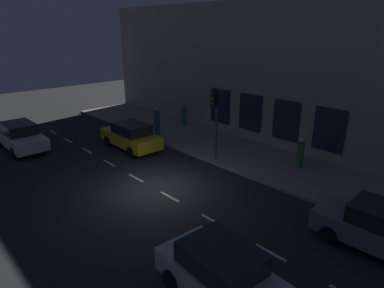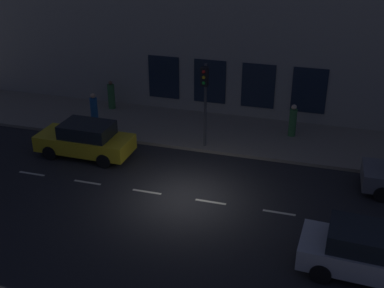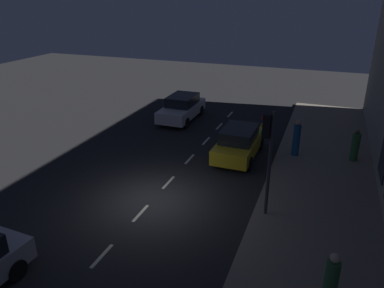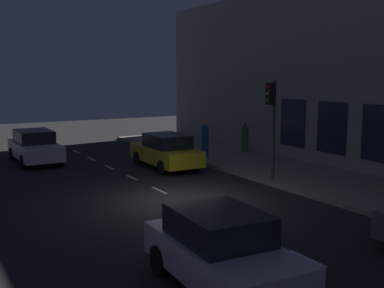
{
  "view_description": "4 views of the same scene",
  "coord_description": "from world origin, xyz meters",
  "px_view_note": "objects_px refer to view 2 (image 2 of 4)",
  "views": [
    {
      "loc": [
        -8.07,
        -11.09,
        6.97
      ],
      "look_at": [
        2.46,
        0.21,
        1.54
      ],
      "focal_mm": 31.08,
      "sensor_mm": 36.0,
      "label": 1
    },
    {
      "loc": [
        -15.44,
        -4.84,
        10.02
      ],
      "look_at": [
        1.8,
        0.28,
        1.45
      ],
      "focal_mm": 45.85,
      "sensor_mm": 36.0,
      "label": 2
    },
    {
      "loc": [
        5.98,
        -11.45,
        7.73
      ],
      "look_at": [
        0.86,
        2.25,
        1.7
      ],
      "focal_mm": 34.57,
      "sensor_mm": 36.0,
      "label": 3
    },
    {
      "loc": [
        -7.79,
        -14.21,
        4.29
      ],
      "look_at": [
        0.59,
        0.19,
        1.88
      ],
      "focal_mm": 45.29,
      "sensor_mm": 36.0,
      "label": 4
    }
  ],
  "objects_px": {
    "parked_car_3": "(86,140)",
    "pedestrian_2": "(111,96)",
    "traffic_light": "(205,90)",
    "pedestrian_0": "(293,121)",
    "parked_car_2": "(366,252)",
    "pedestrian_1": "(94,112)"
  },
  "relations": [
    {
      "from": "parked_car_3",
      "to": "pedestrian_2",
      "type": "relative_size",
      "value": 2.74
    },
    {
      "from": "traffic_light",
      "to": "parked_car_3",
      "type": "relative_size",
      "value": 0.91
    },
    {
      "from": "pedestrian_0",
      "to": "pedestrian_2",
      "type": "height_order",
      "value": "pedestrian_0"
    },
    {
      "from": "parked_car_2",
      "to": "pedestrian_2",
      "type": "height_order",
      "value": "pedestrian_2"
    },
    {
      "from": "parked_car_2",
      "to": "parked_car_3",
      "type": "height_order",
      "value": "same"
    },
    {
      "from": "parked_car_3",
      "to": "traffic_light",
      "type": "bearing_deg",
      "value": -66.18
    },
    {
      "from": "parked_car_3",
      "to": "pedestrian_2",
      "type": "height_order",
      "value": "pedestrian_2"
    },
    {
      "from": "pedestrian_0",
      "to": "pedestrian_1",
      "type": "distance_m",
      "value": 9.74
    },
    {
      "from": "parked_car_2",
      "to": "pedestrian_1",
      "type": "relative_size",
      "value": 2.23
    },
    {
      "from": "parked_car_2",
      "to": "pedestrian_0",
      "type": "bearing_deg",
      "value": -158.23
    },
    {
      "from": "parked_car_3",
      "to": "pedestrian_1",
      "type": "distance_m",
      "value": 2.82
    },
    {
      "from": "pedestrian_0",
      "to": "pedestrian_1",
      "type": "height_order",
      "value": "pedestrian_1"
    },
    {
      "from": "parked_car_2",
      "to": "pedestrian_1",
      "type": "bearing_deg",
      "value": -117.41
    },
    {
      "from": "traffic_light",
      "to": "pedestrian_1",
      "type": "height_order",
      "value": "traffic_light"
    },
    {
      "from": "parked_car_3",
      "to": "pedestrian_2",
      "type": "distance_m",
      "value": 5.53
    },
    {
      "from": "pedestrian_1",
      "to": "parked_car_3",
      "type": "bearing_deg",
      "value": -63.53
    },
    {
      "from": "pedestrian_1",
      "to": "pedestrian_2",
      "type": "bearing_deg",
      "value": 105.42
    },
    {
      "from": "parked_car_3",
      "to": "pedestrian_1",
      "type": "relative_size",
      "value": 2.36
    },
    {
      "from": "pedestrian_0",
      "to": "pedestrian_1",
      "type": "xyz_separation_m",
      "value": [
        -1.84,
        9.57,
        0.11
      ]
    },
    {
      "from": "pedestrian_1",
      "to": "pedestrian_2",
      "type": "relative_size",
      "value": 1.16
    },
    {
      "from": "parked_car_3",
      "to": "pedestrian_1",
      "type": "bearing_deg",
      "value": 19.29
    },
    {
      "from": "parked_car_2",
      "to": "pedestrian_2",
      "type": "relative_size",
      "value": 2.58
    }
  ]
}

